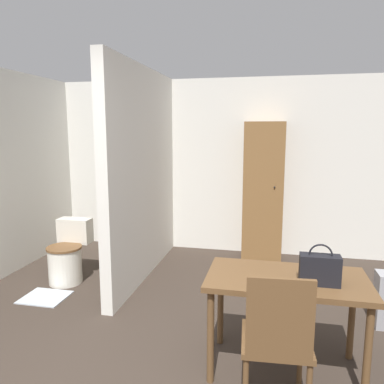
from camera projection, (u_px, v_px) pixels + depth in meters
The scene contains 8 objects.
wall_back at pixel (213, 166), 5.50m from camera, with size 5.58×0.12×2.50m.
partition_wall at pixel (143, 174), 4.50m from camera, with size 0.12×2.25×2.50m.
dining_table at pixel (286, 289), 2.70m from camera, with size 1.14×0.63×0.73m.
wooden_chair at pixel (277, 338), 2.30m from camera, with size 0.46×0.46×0.95m.
toilet at pixel (68, 256), 4.42m from camera, with size 0.40×0.55×0.71m.
handbag at pixel (320, 269), 2.55m from camera, with size 0.27×0.12×0.29m.
wooden_cabinet at pixel (263, 191), 5.14m from camera, with size 0.54×0.41×1.89m.
bath_mat at pixel (45, 297), 4.00m from camera, with size 0.46×0.40×0.01m.
Camera 1 is at (0.87, -1.56, 1.77)m, focal length 35.00 mm.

